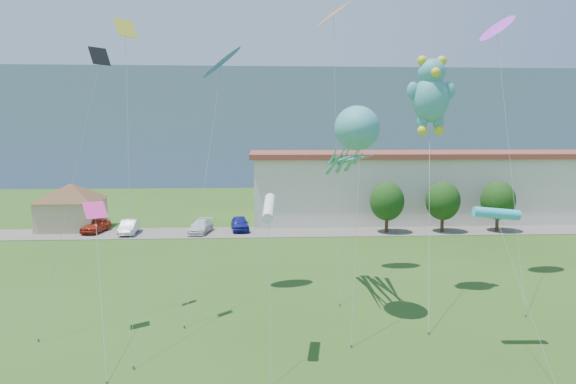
{
  "coord_description": "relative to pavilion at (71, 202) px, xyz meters",
  "views": [
    {
      "loc": [
        -3.43,
        -18.81,
        10.53
      ],
      "look_at": [
        -1.92,
        8.0,
        7.43
      ],
      "focal_mm": 32.0,
      "sensor_mm": 36.0,
      "label": 1
    }
  ],
  "objects": [
    {
      "name": "parking_strip",
      "position": [
        24.0,
        -3.0,
        -2.99
      ],
      "size": [
        70.0,
        6.0,
        0.06
      ],
      "primitive_type": "cube",
      "color": "#59544C",
      "rests_on": "ground"
    },
    {
      "name": "hill_ridge",
      "position": [
        24.0,
        82.0,
        9.48
      ],
      "size": [
        160.0,
        50.0,
        25.0
      ],
      "primitive_type": "cube",
      "color": "gray",
      "rests_on": "ground"
    },
    {
      "name": "pavilion",
      "position": [
        0.0,
        0.0,
        0.0
      ],
      "size": [
        9.2,
        9.2,
        5.0
      ],
      "color": "tan",
      "rests_on": "ground"
    },
    {
      "name": "warehouse",
      "position": [
        50.0,
        6.0,
        1.1
      ],
      "size": [
        61.0,
        15.0,
        8.2
      ],
      "color": "beige",
      "rests_on": "ground"
    },
    {
      "name": "tree_near",
      "position": [
        34.0,
        -4.0,
        0.36
      ],
      "size": [
        3.6,
        3.6,
        5.47
      ],
      "color": "#3F2B19",
      "rests_on": "ground"
    },
    {
      "name": "tree_mid",
      "position": [
        40.0,
        -4.0,
        0.36
      ],
      "size": [
        3.6,
        3.6,
        5.47
      ],
      "color": "#3F2B19",
      "rests_on": "ground"
    },
    {
      "name": "tree_far",
      "position": [
        46.0,
        -4.0,
        0.36
      ],
      "size": [
        3.6,
        3.6,
        5.47
      ],
      "color": "#3F2B19",
      "rests_on": "ground"
    },
    {
      "name": "parked_car_red",
      "position": [
        3.23,
        -2.2,
        -2.22
      ],
      "size": [
        2.43,
        4.57,
        1.48
      ],
      "primitive_type": "imported",
      "rotation": [
        0.0,
        0.0,
        -0.16
      ],
      "color": "#AE2915",
      "rests_on": "parking_strip"
    },
    {
      "name": "parked_car_silver",
      "position": [
        6.96,
        -3.22,
        -2.23
      ],
      "size": [
        1.75,
        4.49,
        1.46
      ],
      "primitive_type": "imported",
      "rotation": [
        0.0,
        0.0,
        0.05
      ],
      "color": "silver",
      "rests_on": "parking_strip"
    },
    {
      "name": "parked_car_white",
      "position": [
        14.35,
        -3.14,
        -2.3
      ],
      "size": [
        2.64,
        4.85,
        1.33
      ],
      "primitive_type": "imported",
      "rotation": [
        0.0,
        0.0,
        -0.17
      ],
      "color": "white",
      "rests_on": "parking_strip"
    },
    {
      "name": "parked_car_blue",
      "position": [
        18.46,
        -2.05,
        -2.2
      ],
      "size": [
        2.26,
        4.63,
        1.52
      ],
      "primitive_type": "imported",
      "rotation": [
        0.0,
        0.0,
        0.11
      ],
      "color": "navy",
      "rests_on": "parking_strip"
    },
    {
      "name": "octopus_kite",
      "position": [
        25.99,
        -27.15,
        7.0
      ],
      "size": [
        2.48,
        11.0,
        12.04
      ],
      "color": "teal",
      "rests_on": "ground"
    },
    {
      "name": "teddy_bear_kite",
      "position": [
        31.58,
        -24.13,
        10.02
      ],
      "size": [
        3.8,
        8.35,
        15.4
      ],
      "color": "teal",
      "rests_on": "ground"
    },
    {
      "name": "small_kite_blue",
      "position": [
        18.16,
        -23.18,
        11.69
      ],
      "size": [
        2.7,
        7.47,
        15.73
      ],
      "color": "blue",
      "rests_on": "ground"
    },
    {
      "name": "small_kite_yellow",
      "position": [
        13.83,
        -29.67,
        10.79
      ],
      "size": [
        1.92,
        6.32,
        16.39
      ],
      "color": "gold",
      "rests_on": "ground"
    },
    {
      "name": "small_kite_orange",
      "position": [
        25.97,
        -19.19,
        15.57
      ],
      "size": [
        1.8,
        8.44,
        19.79
      ],
      "color": "orange",
      "rests_on": "ground"
    },
    {
      "name": "small_kite_white",
      "position": [
        21.01,
        -33.71,
        4.06
      ],
      "size": [
        0.5,
        4.01,
        7.57
      ],
      "color": "white",
      "rests_on": "ground"
    },
    {
      "name": "small_kite_purple",
      "position": [
        37.27,
        -20.89,
        14.39
      ],
      "size": [
        2.44,
        9.24,
        18.55
      ],
      "color": "#C338E1",
      "rests_on": "ground"
    },
    {
      "name": "small_kite_cyan",
      "position": [
        31.9,
        -33.21,
        3.64
      ],
      "size": [
        1.26,
        5.29,
        7.14
      ],
      "color": "#30BED9",
      "rests_on": "ground"
    },
    {
      "name": "small_kite_pink",
      "position": [
        12.18,
        -30.35,
        2.86
      ],
      "size": [
        2.84,
        6.89,
        6.95
      ],
      "color": "#F5369F",
      "rests_on": "ground"
    },
    {
      "name": "small_kite_black",
      "position": [
        11.35,
        -27.34,
        9.9
      ],
      "size": [
        3.03,
        5.07,
        15.26
      ],
      "color": "black",
      "rests_on": "ground"
    }
  ]
}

